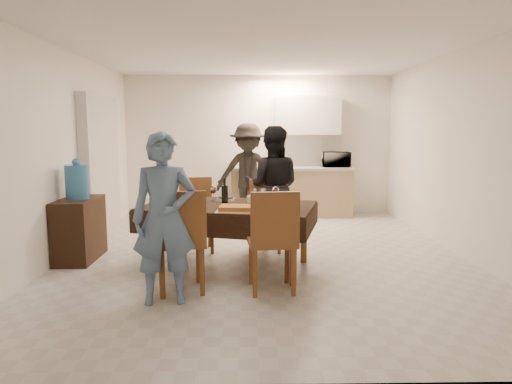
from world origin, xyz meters
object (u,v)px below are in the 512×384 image
at_px(dining_table, 229,208).
at_px(person_kitchen, 248,173).
at_px(person_near, 164,219).
at_px(water_jug, 77,182).
at_px(savoury_tart, 237,208).
at_px(person_far, 272,186).
at_px(water_pitcher, 260,197).
at_px(microwave, 336,160).
at_px(console, 80,229).
at_px(wine_bottle, 225,191).

relative_size(dining_table, person_kitchen, 1.24).
relative_size(dining_table, person_near, 1.34).
bearing_deg(dining_table, water_jug, -177.01).
bearing_deg(savoury_tart, person_near, -134.13).
bearing_deg(person_far, savoury_tart, 79.77).
xyz_separation_m(water_jug, savoury_tart, (1.96, -0.76, -0.20)).
height_order(water_pitcher, microwave, microwave).
distance_m(console, water_pitcher, 2.29).
distance_m(dining_table, wine_bottle, 0.20).
height_order(person_far, person_kitchen, person_kitchen).
bearing_deg(water_jug, water_pitcher, -11.09).
bearing_deg(water_pitcher, dining_table, 171.87).
height_order(console, water_jug, water_jug).
xyz_separation_m(water_jug, wine_bottle, (1.81, -0.33, -0.07)).
xyz_separation_m(water_pitcher, person_near, (-0.90, -1.00, -0.05)).
bearing_deg(wine_bottle, person_kitchen, 84.22).
distance_m(water_jug, microwave, 4.66).
relative_size(water_jug, savoury_tart, 0.96).
relative_size(water_jug, person_far, 0.25).
distance_m(console, person_near, 1.98).
distance_m(water_jug, person_kitchen, 3.17).
bearing_deg(wine_bottle, person_far, 59.04).
bearing_deg(microwave, person_kitchen, 15.52).
xyz_separation_m(console, wine_bottle, (1.81, -0.33, 0.51)).
bearing_deg(savoury_tart, console, 158.70).
height_order(dining_table, wine_bottle, wine_bottle).
height_order(dining_table, person_kitchen, person_kitchen).
distance_m(water_jug, wine_bottle, 1.84).
relative_size(water_pitcher, person_far, 0.12).
height_order(savoury_tart, microwave, microwave).
bearing_deg(water_pitcher, person_far, 79.70).
distance_m(wine_bottle, person_kitchen, 2.73).
height_order(dining_table, savoury_tart, savoury_tart).
distance_m(microwave, person_kitchen, 1.69).
bearing_deg(savoury_tart, water_pitcher, 52.85).
height_order(dining_table, person_near, person_near).
bearing_deg(water_jug, savoury_tart, -21.30).
bearing_deg(wine_bottle, water_pitcher, -14.04).
bearing_deg(wine_bottle, water_jug, 169.57).
xyz_separation_m(person_near, person_far, (1.10, 2.10, 0.03)).
relative_size(water_jug, microwave, 0.83).
bearing_deg(wine_bottle, microwave, 59.10).
bearing_deg(water_pitcher, microwave, 65.41).
distance_m(water_pitcher, microwave, 3.60).
distance_m(savoury_tart, person_near, 0.93).
distance_m(water_pitcher, person_far, 1.12).
relative_size(dining_table, savoury_tart, 4.93).
distance_m(person_far, person_kitchen, 1.75).
distance_m(console, person_kitchen, 3.20).
height_order(dining_table, person_far, person_far).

